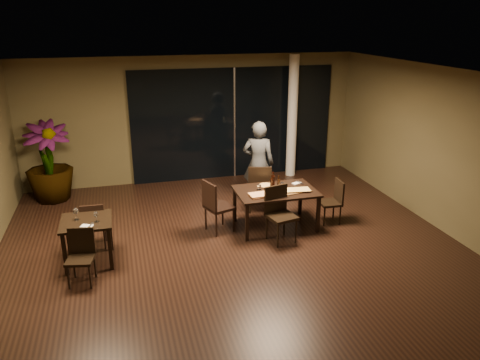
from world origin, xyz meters
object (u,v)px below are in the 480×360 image
at_px(chair_side_far, 94,223).
at_px(chair_main_far, 259,186).
at_px(chair_main_near, 279,211).
at_px(side_table, 87,227).
at_px(bottle_b, 279,183).
at_px(bottle_a, 272,182).
at_px(bottle_c, 273,180).
at_px(potted_plant, 49,162).
at_px(chair_main_right, 334,199).
at_px(chair_main_left, 215,204).
at_px(chair_side_near, 81,253).
at_px(main_table, 276,194).
at_px(diner, 258,163).

bearing_deg(chair_side_far, chair_main_far, -163.82).
bearing_deg(chair_main_far, chair_main_near, 103.20).
relative_size(side_table, bottle_b, 3.01).
xyz_separation_m(bottle_a, bottle_b, (0.12, -0.04, -0.01)).
distance_m(chair_main_far, bottle_c, 0.73).
bearing_deg(potted_plant, chair_main_near, -36.77).
distance_m(chair_main_near, chair_main_right, 1.36).
bearing_deg(chair_main_left, chair_side_near, 96.87).
relative_size(chair_main_near, bottle_b, 3.76).
relative_size(chair_main_near, chair_side_far, 1.18).
bearing_deg(chair_main_far, side_table, 36.03).
distance_m(chair_main_right, chair_side_near, 4.76).
bearing_deg(main_table, chair_side_near, -162.78).
distance_m(chair_main_far, chair_main_near, 1.30).
distance_m(main_table, bottle_c, 0.28).
height_order(side_table, bottle_b, bottle_b).
height_order(chair_main_far, chair_main_near, chair_main_far).
xyz_separation_m(side_table, bottle_b, (3.47, 0.54, 0.26)).
bearing_deg(bottle_b, potted_plant, 149.50).
height_order(potted_plant, bottle_a, potted_plant).
bearing_deg(chair_main_right, chair_side_far, -87.90).
bearing_deg(chair_main_right, bottle_a, -94.39).
height_order(potted_plant, bottle_c, potted_plant).
bearing_deg(chair_side_far, diner, -157.41).
height_order(side_table, potted_plant, potted_plant).
relative_size(chair_main_far, potted_plant, 0.58).
height_order(chair_main_near, bottle_c, bottle_c).
bearing_deg(bottle_b, bottle_c, 124.76).
height_order(diner, bottle_c, diner).
xyz_separation_m(side_table, chair_main_left, (2.25, 0.58, -0.06)).
height_order(chair_main_near, potted_plant, potted_plant).
xyz_separation_m(side_table, chair_main_right, (4.57, 0.42, -0.14)).
height_order(main_table, bottle_a, bottle_a).
bearing_deg(chair_side_far, chair_side_near, 83.89).
distance_m(chair_main_left, chair_side_near, 2.60).
xyz_separation_m(chair_side_near, potted_plant, (-0.80, 3.68, 0.40)).
xyz_separation_m(potted_plant, bottle_c, (4.27, -2.45, 0.04)).
relative_size(chair_main_right, potted_plant, 0.49).
bearing_deg(chair_side_near, side_table, 93.81).
distance_m(chair_main_right, diner, 1.78).
relative_size(chair_side_far, bottle_c, 2.66).
distance_m(chair_main_left, potted_plant, 4.03).
height_order(side_table, chair_main_near, chair_main_near).
bearing_deg(chair_main_right, bottle_b, -93.21).
bearing_deg(potted_plant, side_table, -74.14).
xyz_separation_m(chair_main_left, bottle_c, (1.14, 0.07, 0.35)).
height_order(chair_main_far, chair_side_near, chair_main_far).
distance_m(potted_plant, bottle_c, 4.92).
bearing_deg(diner, chair_side_near, 56.31).
height_order(main_table, chair_main_right, chair_main_right).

